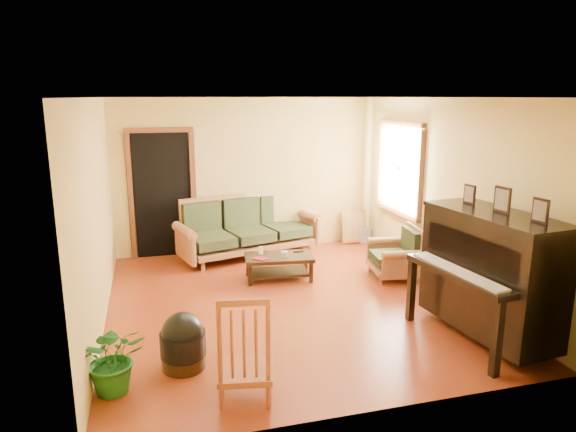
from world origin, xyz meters
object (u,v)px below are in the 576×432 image
object	(u,v)px
coffee_table	(279,267)
armchair	(394,252)
ceramic_crock	(365,236)
sofa	(249,227)
piano	(491,276)
footstool	(183,348)
potted_plant	(114,358)
red_chair	(244,345)

from	to	relation	value
coffee_table	armchair	size ratio (longest dim) A/B	1.27
coffee_table	ceramic_crock	xyz separation A→B (m)	(1.99, 1.44, -0.04)
sofa	armchair	xyz separation A→B (m)	(1.85, -1.60, -0.11)
piano	ceramic_crock	distance (m)	3.90
footstool	potted_plant	size ratio (longest dim) A/B	0.68
sofa	potted_plant	bearing A→B (deg)	-132.74
armchair	footstool	bearing A→B (deg)	-142.18
red_chair	sofa	bearing A→B (deg)	88.35
footstool	armchair	bearing A→B (deg)	30.08
sofa	ceramic_crock	bearing A→B (deg)	-9.47
coffee_table	piano	world-z (taller)	piano
armchair	ceramic_crock	world-z (taller)	armchair
coffee_table	red_chair	xyz separation A→B (m)	(-1.04, -2.86, 0.32)
armchair	piano	world-z (taller)	piano
sofa	footstool	size ratio (longest dim) A/B	5.17
armchair	ceramic_crock	size ratio (longest dim) A/B	2.86
armchair	footstool	size ratio (longest dim) A/B	1.73
coffee_table	footstool	xyz separation A→B (m)	(-1.53, -2.20, 0.03)
coffee_table	footstool	size ratio (longest dim) A/B	2.19
sofa	red_chair	world-z (taller)	red_chair
sofa	ceramic_crock	size ratio (longest dim) A/B	8.57
piano	coffee_table	bearing A→B (deg)	119.83
coffee_table	red_chair	world-z (taller)	red_chair
footstool	ceramic_crock	distance (m)	5.06
footstool	piano	bearing A→B (deg)	-3.56
coffee_table	piano	xyz separation A→B (m)	(1.77, -2.41, 0.53)
red_chair	potted_plant	bearing A→B (deg)	170.46
coffee_table	potted_plant	xyz separation A→B (m)	(-2.15, -2.46, 0.15)
piano	footstool	distance (m)	3.34
piano	footstool	bearing A→B (deg)	169.97
coffee_table	potted_plant	size ratio (longest dim) A/B	1.48
piano	ceramic_crock	xyz separation A→B (m)	(0.22, 3.85, -0.57)
coffee_table	potted_plant	distance (m)	3.27
red_chair	ceramic_crock	xyz separation A→B (m)	(3.03, 4.30, -0.37)
red_chair	piano	bearing A→B (deg)	19.03
coffee_table	piano	size ratio (longest dim) A/B	0.61
sofa	footstool	xyz separation A→B (m)	(-1.33, -3.44, -0.28)
coffee_table	piano	distance (m)	3.03
armchair	piano	size ratio (longest dim) A/B	0.48
coffee_table	footstool	distance (m)	2.68
ceramic_crock	potted_plant	distance (m)	5.70
ceramic_crock	coffee_table	bearing A→B (deg)	-143.98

